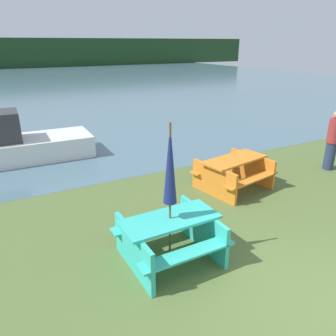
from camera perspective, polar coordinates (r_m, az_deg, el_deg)
name	(u,v)px	position (r m, az deg, el deg)	size (l,w,h in m)	color
ground_plane	(329,310)	(5.32, 26.19, -21.33)	(60.00, 60.00, 0.00)	#516633
water	(30,83)	(32.99, -22.83, 13.55)	(60.00, 50.00, 0.00)	slate
far_treeline	(9,53)	(52.76, -25.93, 17.55)	(80.00, 1.60, 4.00)	#1E3D1E
picnic_table_teal	(170,235)	(5.47, 0.33, -11.54)	(1.59, 1.39, 0.77)	#33B7A8
picnic_table_orange	(234,171)	(8.18, 11.40, -0.46)	(1.88, 1.64, 0.78)	orange
umbrella_navy	(170,166)	(4.92, 0.36, 0.40)	(0.21, 0.21, 2.33)	brown
boat	(8,144)	(10.97, -26.15, 3.79)	(4.47, 1.75, 1.53)	silver
person	(333,141)	(10.22, 26.74, 4.26)	(0.33, 0.33, 1.67)	#283351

